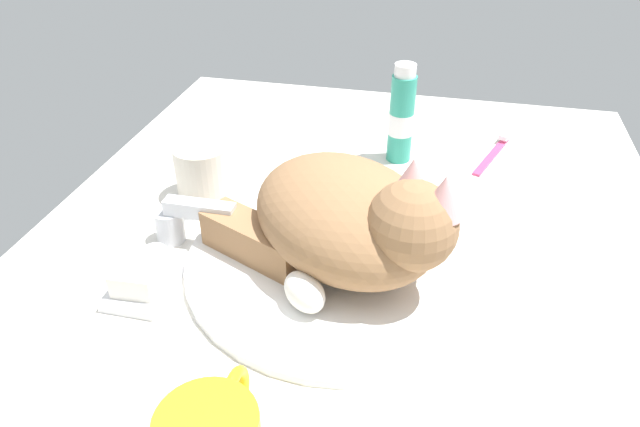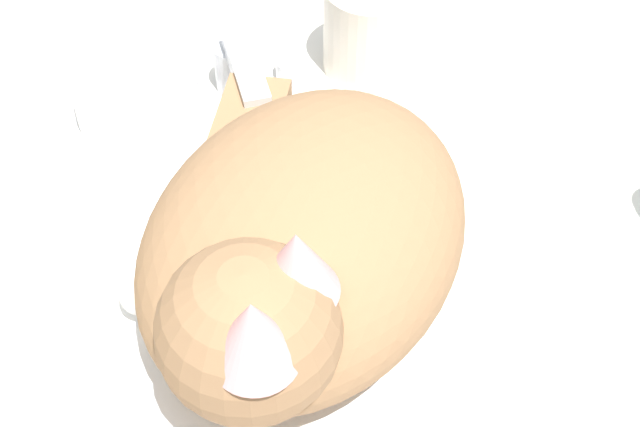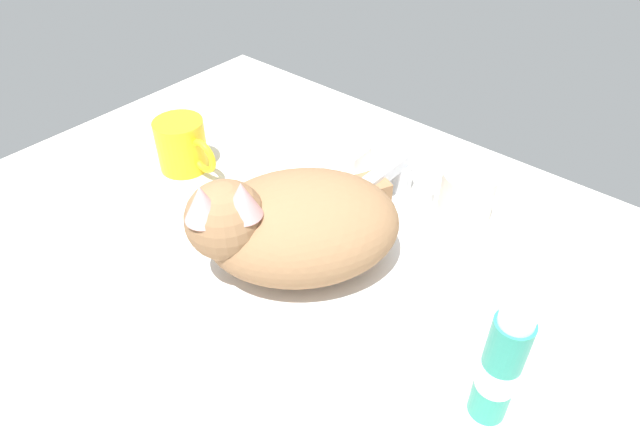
{
  "view_description": "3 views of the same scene",
  "coord_description": "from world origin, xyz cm",
  "px_view_note": "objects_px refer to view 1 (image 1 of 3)",
  "views": [
    {
      "loc": [
        -53.23,
        -9.18,
        43.63
      ],
      "look_at": [
        -1.47,
        2.56,
        7.9
      ],
      "focal_mm": 32.12,
      "sensor_mm": 36.0,
      "label": 1
    },
    {
      "loc": [
        -7.75,
        -32.66,
        48.1
      ],
      "look_at": [
        1.94,
        3.87,
        4.23
      ],
      "focal_mm": 49.93,
      "sensor_mm": 36.0,
      "label": 2
    },
    {
      "loc": [
        34.97,
        -37.87,
        51.23
      ],
      "look_at": [
        1.01,
        2.16,
        8.01
      ],
      "focal_mm": 30.96,
      "sensor_mm": 36.0,
      "label": 3
    }
  ],
  "objects_px": {
    "rinse_cup": "(203,172)",
    "cat": "(351,219)",
    "faucet": "(179,223)",
    "toothbrush": "(494,152)",
    "toothpaste_bottle": "(401,117)",
    "soap_bar": "(141,272)"
  },
  "relations": [
    {
      "from": "rinse_cup",
      "to": "toothbrush",
      "type": "distance_m",
      "value": 0.46
    },
    {
      "from": "soap_bar",
      "to": "toothbrush",
      "type": "distance_m",
      "value": 0.58
    },
    {
      "from": "faucet",
      "to": "rinse_cup",
      "type": "relative_size",
      "value": 1.54
    },
    {
      "from": "cat",
      "to": "rinse_cup",
      "type": "bearing_deg",
      "value": 62.59
    },
    {
      "from": "cat",
      "to": "faucet",
      "type": "bearing_deg",
      "value": 87.35
    },
    {
      "from": "rinse_cup",
      "to": "cat",
      "type": "bearing_deg",
      "value": -117.41
    },
    {
      "from": "toothbrush",
      "to": "cat",
      "type": "bearing_deg",
      "value": 152.69
    },
    {
      "from": "cat",
      "to": "soap_bar",
      "type": "xyz_separation_m",
      "value": [
        -0.09,
        0.22,
        -0.05
      ]
    },
    {
      "from": "toothpaste_bottle",
      "to": "faucet",
      "type": "bearing_deg",
      "value": 138.83
    },
    {
      "from": "cat",
      "to": "soap_bar",
      "type": "height_order",
      "value": "cat"
    },
    {
      "from": "cat",
      "to": "toothbrush",
      "type": "xyz_separation_m",
      "value": [
        0.34,
        -0.17,
        -0.07
      ]
    },
    {
      "from": "toothbrush",
      "to": "faucet",
      "type": "bearing_deg",
      "value": 129.74
    },
    {
      "from": "rinse_cup",
      "to": "toothbrush",
      "type": "xyz_separation_m",
      "value": [
        0.22,
        -0.41,
        -0.03
      ]
    },
    {
      "from": "cat",
      "to": "soap_bar",
      "type": "distance_m",
      "value": 0.24
    },
    {
      "from": "cat",
      "to": "soap_bar",
      "type": "relative_size",
      "value": 5.08
    },
    {
      "from": "rinse_cup",
      "to": "soap_bar",
      "type": "relative_size",
      "value": 1.2
    },
    {
      "from": "rinse_cup",
      "to": "toothpaste_bottle",
      "type": "xyz_separation_m",
      "value": [
        0.17,
        -0.26,
        0.03
      ]
    },
    {
      "from": "toothbrush",
      "to": "toothpaste_bottle",
      "type": "bearing_deg",
      "value": 107.64
    },
    {
      "from": "faucet",
      "to": "toothpaste_bottle",
      "type": "relative_size",
      "value": 0.77
    },
    {
      "from": "faucet",
      "to": "rinse_cup",
      "type": "xyz_separation_m",
      "value": [
        0.11,
        0.01,
        0.01
      ]
    },
    {
      "from": "faucet",
      "to": "cat",
      "type": "relative_size",
      "value": 0.36
    },
    {
      "from": "rinse_cup",
      "to": "faucet",
      "type": "bearing_deg",
      "value": -173.65
    }
  ]
}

